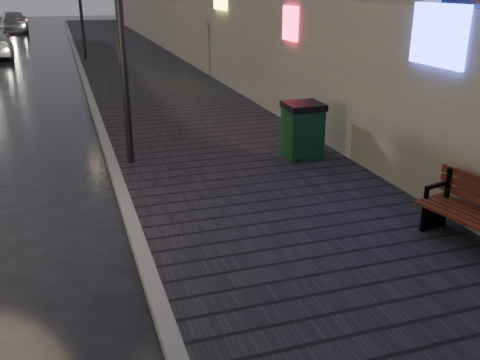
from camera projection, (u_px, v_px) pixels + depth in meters
The scene contains 4 objects.
sidewalk at pixel (133, 62), 24.67m from camera, with size 4.60×58.00×0.15m, color black.
curb at pixel (79, 64), 23.97m from camera, with size 0.20×58.00×0.15m, color slate.
trash_bin at pixel (302, 130), 10.84m from camera, with size 0.75×0.75×1.13m.
car_far at pixel (13, 21), 39.81m from camera, with size 1.87×4.65×1.58m, color gray.
Camera 1 is at (0.74, -4.32, 3.54)m, focal length 40.00 mm.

